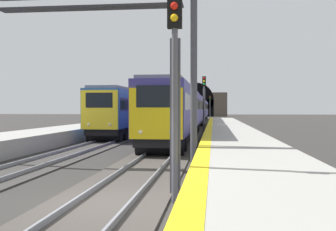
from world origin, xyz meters
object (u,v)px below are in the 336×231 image
(train_main_approaching, at_px, (195,109))
(railway_signal_far, at_px, (210,104))
(railway_signal_mid, at_px, (204,99))
(train_adjacent_platform, at_px, (160,109))
(railway_signal_near, at_px, (175,85))
(overhead_signal_gantry, at_px, (90,32))
(catenary_mast_near, at_px, (140,101))

(train_main_approaching, xyz_separation_m, railway_signal_far, (50.58, -1.75, 1.23))
(railway_signal_far, bearing_deg, railway_signal_mid, 0.00)
(train_adjacent_platform, xyz_separation_m, railway_signal_far, (51.82, -6.69, 1.25))
(railway_signal_near, xyz_separation_m, railway_signal_far, (98.81, 0.00, 0.50))
(train_adjacent_platform, height_order, railway_signal_near, railway_signal_near)
(train_main_approaching, xyz_separation_m, overhead_signal_gantry, (-42.17, 2.47, 3.33))
(overhead_signal_gantry, bearing_deg, train_adjacent_platform, 3.46)
(railway_signal_near, xyz_separation_m, catenary_mast_near, (64.45, 12.90, 0.84))
(train_main_approaching, relative_size, railway_signal_near, 14.84)
(train_adjacent_platform, height_order, catenary_mast_near, catenary_mast_near)
(railway_signal_mid, relative_size, overhead_signal_gantry, 0.64)
(railway_signal_mid, bearing_deg, train_adjacent_platform, -156.53)
(train_main_approaching, distance_m, catenary_mast_near, 19.74)
(train_adjacent_platform, bearing_deg, railway_signal_near, 9.13)
(train_main_approaching, height_order, railway_signal_far, railway_signal_far)
(railway_signal_mid, bearing_deg, train_main_approaching, -174.02)
(train_adjacent_platform, bearing_deg, railway_signal_far, 173.66)
(railway_signal_mid, xyz_separation_m, overhead_signal_gantry, (-25.51, 4.22, 2.19))
(train_adjacent_platform, bearing_deg, railway_signal_mid, 24.49)
(railway_signal_near, relative_size, catenary_mast_near, 0.69)
(railway_signal_near, bearing_deg, overhead_signal_gantry, -145.13)
(railway_signal_near, relative_size, railway_signal_mid, 0.91)
(train_main_approaching, distance_m, railway_signal_near, 48.27)
(railway_signal_far, xyz_separation_m, overhead_signal_gantry, (-92.75, 4.22, 2.10))
(railway_signal_far, height_order, catenary_mast_near, catenary_mast_near)
(train_adjacent_platform, xyz_separation_m, railway_signal_mid, (-15.42, -6.69, 1.15))
(overhead_signal_gantry, bearing_deg, railway_signal_far, -2.61)
(railway_signal_near, xyz_separation_m, overhead_signal_gantry, (6.06, 4.22, 2.60))
(train_main_approaching, height_order, catenary_mast_near, catenary_mast_near)
(train_main_approaching, bearing_deg, railway_signal_near, 2.22)
(train_adjacent_platform, xyz_separation_m, overhead_signal_gantry, (-40.93, -2.47, 3.34))
(railway_signal_mid, xyz_separation_m, railway_signal_far, (67.24, 0.00, 0.10))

